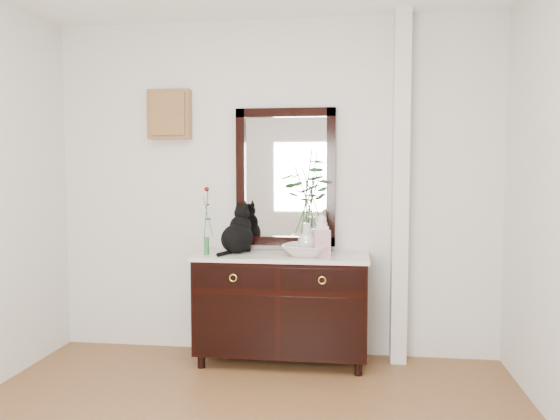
# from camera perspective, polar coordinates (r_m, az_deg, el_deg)

# --- Properties ---
(wall_back) EXTENTS (3.60, 0.04, 2.70)m
(wall_back) POSITION_cam_1_polar(r_m,az_deg,el_deg) (4.42, -0.69, 2.28)
(wall_back) COLOR silver
(wall_back) RESTS_ON ground
(pilaster) EXTENTS (0.12, 0.20, 2.70)m
(pilaster) POSITION_cam_1_polar(r_m,az_deg,el_deg) (4.31, 12.44, 2.13)
(pilaster) COLOR silver
(pilaster) RESTS_ON ground
(sideboard) EXTENTS (1.33, 0.52, 0.82)m
(sideboard) POSITION_cam_1_polar(r_m,az_deg,el_deg) (4.28, 0.18, -9.65)
(sideboard) COLOR black
(sideboard) RESTS_ON ground
(wall_mirror) EXTENTS (0.80, 0.06, 1.10)m
(wall_mirror) POSITION_cam_1_polar(r_m,az_deg,el_deg) (4.39, 0.57, 3.44)
(wall_mirror) COLOR black
(wall_mirror) RESTS_ON wall_back
(key_cabinet) EXTENTS (0.35, 0.10, 0.40)m
(key_cabinet) POSITION_cam_1_polar(r_m,az_deg,el_deg) (4.60, -11.47, 9.75)
(key_cabinet) COLOR brown
(key_cabinet) RESTS_ON wall_back
(cat) EXTENTS (0.36, 0.40, 0.38)m
(cat) POSITION_cam_1_polar(r_m,az_deg,el_deg) (4.28, -4.50, -1.98)
(cat) COLOR black
(cat) RESTS_ON sideboard
(lotus_bowl) EXTENTS (0.41, 0.41, 0.09)m
(lotus_bowl) POSITION_cam_1_polar(r_m,az_deg,el_deg) (4.14, 2.78, -4.20)
(lotus_bowl) COLOR silver
(lotus_bowl) RESTS_ON sideboard
(vase_branches) EXTENTS (0.50, 0.50, 0.80)m
(vase_branches) POSITION_cam_1_polar(r_m,az_deg,el_deg) (4.10, 2.80, 1.01)
(vase_branches) COLOR silver
(vase_branches) RESTS_ON lotus_bowl
(bud_vase_rose) EXTENTS (0.08, 0.08, 0.53)m
(bud_vase_rose) POSITION_cam_1_polar(r_m,az_deg,el_deg) (4.20, -7.71, -1.06)
(bud_vase_rose) COLOR #2E6D3F
(bud_vase_rose) RESTS_ON sideboard
(ginger_jar) EXTENTS (0.14, 0.14, 0.32)m
(ginger_jar) POSITION_cam_1_polar(r_m,az_deg,el_deg) (4.10, 4.37, -2.62)
(ginger_jar) COLOR white
(ginger_jar) RESTS_ON sideboard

